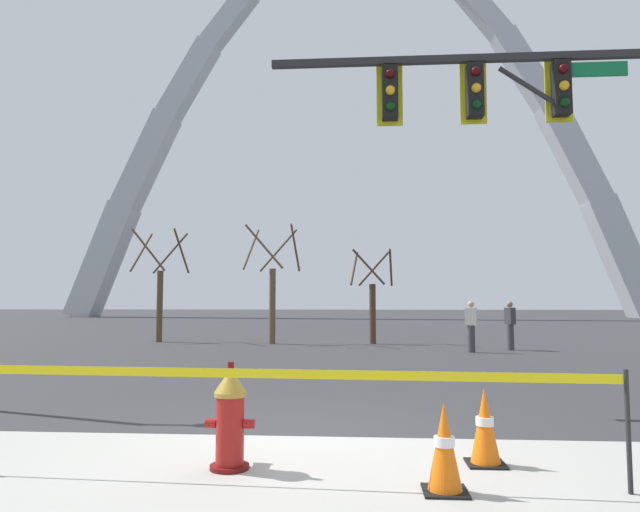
{
  "coord_description": "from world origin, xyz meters",
  "views": [
    {
      "loc": [
        0.68,
        -6.69,
        1.54
      ],
      "look_at": [
        -0.16,
        5.0,
        2.5
      ],
      "focal_mm": 32.11,
      "sensor_mm": 36.0,
      "label": 1
    }
  ],
  "objects_px": {
    "traffic_cone_by_hydrant": "(444,448)",
    "traffic_signal_gantry": "(541,136)",
    "fire_hydrant": "(230,418)",
    "traffic_cone_mid_sidewalk": "(485,427)",
    "monument_arch": "(354,137)",
    "pedestrian_standing_center": "(510,325)",
    "pedestrian_walking_left": "(471,326)"
  },
  "relations": [
    {
      "from": "monument_arch",
      "to": "pedestrian_standing_center",
      "type": "bearing_deg",
      "value": -82.29
    },
    {
      "from": "traffic_cone_by_hydrant",
      "to": "traffic_signal_gantry",
      "type": "distance_m",
      "value": 6.43
    },
    {
      "from": "fire_hydrant",
      "to": "pedestrian_walking_left",
      "type": "bearing_deg",
      "value": 70.14
    },
    {
      "from": "traffic_cone_by_hydrant",
      "to": "monument_arch",
      "type": "distance_m",
      "value": 58.35
    },
    {
      "from": "traffic_signal_gantry",
      "to": "pedestrian_standing_center",
      "type": "xyz_separation_m",
      "value": [
        1.9,
        9.79,
        -3.45
      ]
    },
    {
      "from": "monument_arch",
      "to": "pedestrian_walking_left",
      "type": "bearing_deg",
      "value": -84.41
    },
    {
      "from": "traffic_signal_gantry",
      "to": "monument_arch",
      "type": "distance_m",
      "value": 52.92
    },
    {
      "from": "traffic_cone_mid_sidewalk",
      "to": "traffic_signal_gantry",
      "type": "bearing_deg",
      "value": 64.41
    },
    {
      "from": "fire_hydrant",
      "to": "pedestrian_standing_center",
      "type": "relative_size",
      "value": 0.62
    },
    {
      "from": "fire_hydrant",
      "to": "pedestrian_standing_center",
      "type": "xyz_separation_m",
      "value": [
        6.08,
        13.82,
        0.35
      ]
    },
    {
      "from": "traffic_cone_by_hydrant",
      "to": "traffic_cone_mid_sidewalk",
      "type": "distance_m",
      "value": 0.97
    },
    {
      "from": "traffic_signal_gantry",
      "to": "pedestrian_walking_left",
      "type": "height_order",
      "value": "traffic_signal_gantry"
    },
    {
      "from": "monument_arch",
      "to": "fire_hydrant",
      "type": "bearing_deg",
      "value": -90.57
    },
    {
      "from": "traffic_signal_gantry",
      "to": "pedestrian_walking_left",
      "type": "relative_size",
      "value": 4.04
    },
    {
      "from": "fire_hydrant",
      "to": "traffic_signal_gantry",
      "type": "relative_size",
      "value": 0.15
    },
    {
      "from": "pedestrian_standing_center",
      "to": "traffic_cone_by_hydrant",
      "type": "bearing_deg",
      "value": -106.27
    },
    {
      "from": "traffic_cone_mid_sidewalk",
      "to": "traffic_signal_gantry",
      "type": "relative_size",
      "value": 0.11
    },
    {
      "from": "traffic_cone_mid_sidewalk",
      "to": "pedestrian_standing_center",
      "type": "bearing_deg",
      "value": 74.75
    },
    {
      "from": "fire_hydrant",
      "to": "monument_arch",
      "type": "height_order",
      "value": "monument_arch"
    },
    {
      "from": "monument_arch",
      "to": "pedestrian_walking_left",
      "type": "xyz_separation_m",
      "value": [
        4.09,
        -41.82,
        -18.43
      ]
    },
    {
      "from": "fire_hydrant",
      "to": "traffic_cone_by_hydrant",
      "type": "distance_m",
      "value": 1.97
    },
    {
      "from": "traffic_cone_by_hydrant",
      "to": "monument_arch",
      "type": "bearing_deg",
      "value": 91.4
    },
    {
      "from": "traffic_signal_gantry",
      "to": "fire_hydrant",
      "type": "bearing_deg",
      "value": -135.99
    },
    {
      "from": "traffic_cone_mid_sidewalk",
      "to": "pedestrian_standing_center",
      "type": "relative_size",
      "value": 0.46
    },
    {
      "from": "monument_arch",
      "to": "traffic_signal_gantry",
      "type": "bearing_deg",
      "value": -85.9
    },
    {
      "from": "monument_arch",
      "to": "traffic_cone_by_hydrant",
      "type": "bearing_deg",
      "value": -88.6
    },
    {
      "from": "traffic_cone_by_hydrant",
      "to": "pedestrian_standing_center",
      "type": "height_order",
      "value": "pedestrian_standing_center"
    },
    {
      "from": "fire_hydrant",
      "to": "traffic_cone_mid_sidewalk",
      "type": "distance_m",
      "value": 2.41
    },
    {
      "from": "fire_hydrant",
      "to": "traffic_signal_gantry",
      "type": "distance_m",
      "value": 6.94
    },
    {
      "from": "traffic_cone_by_hydrant",
      "to": "fire_hydrant",
      "type": "bearing_deg",
      "value": 164.52
    },
    {
      "from": "fire_hydrant",
      "to": "pedestrian_walking_left",
      "type": "xyz_separation_m",
      "value": [
        4.64,
        12.84,
        0.35
      ]
    },
    {
      "from": "traffic_cone_mid_sidewalk",
      "to": "pedestrian_standing_center",
      "type": "height_order",
      "value": "pedestrian_standing_center"
    }
  ]
}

